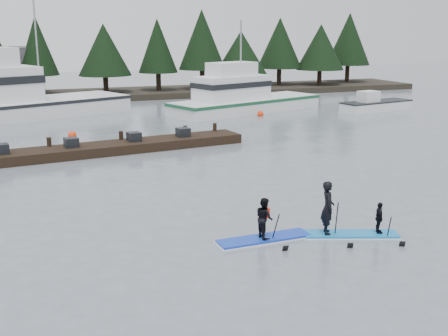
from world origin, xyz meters
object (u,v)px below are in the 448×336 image
object	(u,v)px
fishing_boat_large	(5,109)
floating_dock	(108,148)
fishing_boat_medium	(243,105)
paddleboard_solo	(264,226)
paddleboard_duo	(344,217)

from	to	relation	value
fishing_boat_large	floating_dock	world-z (taller)	fishing_boat_large
fishing_boat_medium	paddleboard_solo	bearing A→B (deg)	-130.46
floating_dock	paddleboard_duo	size ratio (longest dim) A/B	5.03
fishing_boat_large	floating_dock	distance (m)	15.75
fishing_boat_medium	paddleboard_duo	xyz separation A→B (m)	(-7.92, -27.87, 0.09)
floating_dock	paddleboard_solo	size ratio (longest dim) A/B	5.09
floating_dock	paddleboard_duo	bearing A→B (deg)	-79.46
fishing_boat_medium	floating_dock	distance (m)	17.90
floating_dock	paddleboard_duo	xyz separation A→B (m)	(5.13, -15.63, 0.40)
floating_dock	paddleboard_solo	world-z (taller)	paddleboard_solo
paddleboard_duo	floating_dock	bearing A→B (deg)	128.28
paddleboard_duo	paddleboard_solo	bearing A→B (deg)	-171.45
fishing_boat_large	floating_dock	size ratio (longest dim) A/B	1.18
floating_dock	paddleboard_solo	xyz separation A→B (m)	(2.52, -15.10, 0.25)
floating_dock	fishing_boat_medium	bearing A→B (deg)	35.56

